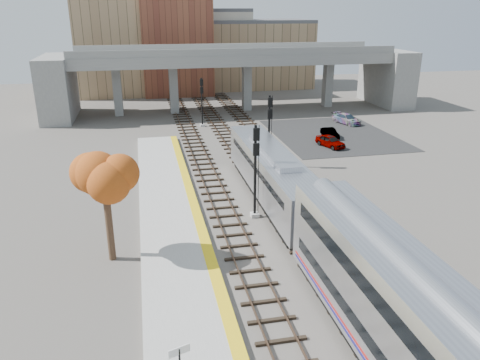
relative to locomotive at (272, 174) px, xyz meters
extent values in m
plane|color=#47423D|center=(-1.00, -9.42, -2.28)|extent=(160.00, 160.00, 0.00)
cube|color=#9E9E99|center=(-8.25, -9.42, -2.10)|extent=(4.50, 60.00, 0.35)
cube|color=yellow|center=(-6.35, -9.42, -1.92)|extent=(0.70, 60.00, 0.01)
cube|color=black|center=(-4.20, 3.08, -2.21)|extent=(2.50, 95.00, 0.14)
cube|color=brown|center=(-4.92, 3.08, -2.10)|extent=(0.07, 95.00, 0.14)
cube|color=brown|center=(-3.48, 3.08, -2.10)|extent=(0.07, 95.00, 0.14)
cube|color=black|center=(0.00, 3.08, -2.21)|extent=(2.50, 95.00, 0.14)
cube|color=brown|center=(-0.72, 3.08, -2.10)|extent=(0.07, 95.00, 0.14)
cube|color=brown|center=(0.72, 3.08, -2.10)|extent=(0.07, 95.00, 0.14)
cube|color=black|center=(4.00, 3.08, -2.21)|extent=(2.50, 95.00, 0.14)
cube|color=brown|center=(3.28, 3.08, -2.10)|extent=(0.07, 95.00, 0.14)
cube|color=brown|center=(4.72, 3.08, -2.10)|extent=(0.07, 95.00, 0.14)
cube|color=slate|center=(4.00, 35.58, 5.47)|extent=(46.00, 10.00, 1.50)
cube|color=slate|center=(4.00, 30.78, 6.72)|extent=(46.00, 0.20, 1.00)
cube|color=slate|center=(4.00, 40.38, 6.72)|extent=(46.00, 0.20, 1.00)
cube|color=slate|center=(-13.00, 35.58, 1.22)|extent=(1.20, 1.60, 7.00)
cube|color=slate|center=(-5.00, 35.58, 1.22)|extent=(1.20, 1.60, 7.00)
cube|color=slate|center=(6.00, 35.58, 1.22)|extent=(1.20, 1.60, 7.00)
cube|color=slate|center=(19.00, 35.58, 1.22)|extent=(1.20, 1.60, 7.00)
cube|color=slate|center=(-21.00, 35.58, 1.97)|extent=(4.00, 12.00, 8.50)
cube|color=slate|center=(29.00, 35.58, 1.97)|extent=(4.00, 12.00, 8.50)
cube|color=#A0825C|center=(-11.00, 55.58, 5.72)|extent=(18.00, 14.00, 16.00)
cube|color=beige|center=(3.00, 60.58, 4.72)|extent=(16.00, 16.00, 14.00)
cube|color=#4C4C4F|center=(3.00, 60.58, 12.02)|extent=(16.00, 16.00, 0.60)
cube|color=brown|center=(-3.00, 52.58, 7.72)|extent=(12.00, 10.00, 20.00)
cube|color=#A0825C|center=(13.00, 58.58, 3.72)|extent=(20.00, 14.00, 12.00)
cube|color=#4C4C4F|center=(13.00, 58.58, 10.02)|extent=(20.00, 14.00, 0.60)
cube|color=black|center=(13.00, 18.58, -2.26)|extent=(14.00, 18.00, 0.04)
cube|color=#A8AAB2|center=(0.00, -0.01, 0.07)|extent=(3.00, 19.00, 3.20)
cube|color=black|center=(0.00, 9.51, 0.67)|extent=(2.20, 0.06, 1.10)
cube|color=black|center=(0.00, -0.01, 0.67)|extent=(3.02, 16.15, 0.50)
cube|color=black|center=(0.00, -0.01, -1.78)|extent=(2.70, 17.10, 0.50)
cube|color=#A8AAB2|center=(0.00, -0.01, 1.87)|extent=(1.60, 9.50, 0.40)
cube|color=black|center=(0.00, -22.61, 1.87)|extent=(3.02, 23.00, 0.75)
cube|color=#9E9E99|center=(-2.10, -2.86, -2.13)|extent=(0.60, 0.60, 0.30)
cylinder|color=black|center=(-2.10, -2.86, 1.23)|extent=(0.20, 0.20, 7.01)
cube|color=black|center=(-2.10, -3.11, 4.13)|extent=(0.45, 0.18, 0.90)
cube|color=black|center=(-2.10, -3.11, 3.03)|extent=(0.45, 0.18, 0.90)
cube|color=#9E9E99|center=(2.00, 8.34, -2.13)|extent=(0.60, 0.60, 0.30)
cylinder|color=black|center=(2.00, 8.34, 1.22)|extent=(0.20, 0.20, 7.00)
cube|color=black|center=(2.00, 8.09, 4.12)|extent=(0.45, 0.18, 0.90)
cube|color=black|center=(2.00, 8.09, 3.02)|extent=(0.45, 0.18, 0.90)
cube|color=#9E9E99|center=(-2.10, 26.21, -2.13)|extent=(0.60, 0.60, 0.30)
cylinder|color=black|center=(-2.10, 26.21, 0.88)|extent=(0.18, 0.18, 6.32)
cube|color=black|center=(-2.10, 25.96, 3.50)|extent=(0.41, 0.18, 0.81)
cube|color=black|center=(-2.10, 25.96, 2.51)|extent=(0.41, 0.18, 0.81)
cube|color=white|center=(-9.06, -19.23, 0.17)|extent=(0.87, 0.34, 0.35)
cylinder|color=#382619|center=(-12.22, -7.10, 0.19)|extent=(0.44, 0.44, 4.95)
ellipsoid|color=#C7581A|center=(-12.22, -7.10, 3.02)|extent=(3.60, 3.60, 3.53)
imported|color=#99999E|center=(10.59, 13.50, -1.58)|extent=(2.72, 4.13, 1.31)
imported|color=#99999E|center=(12.08, 17.25, -1.68)|extent=(1.22, 3.40, 1.12)
imported|color=#99999E|center=(17.08, 23.60, -1.59)|extent=(3.20, 4.81, 1.29)
camera|label=1|loc=(-9.79, -33.77, 12.39)|focal=35.00mm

